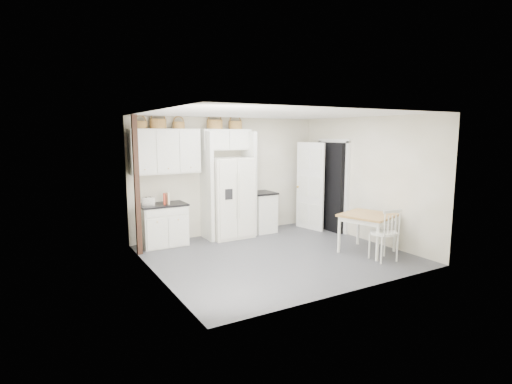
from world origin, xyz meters
TOP-DOWN VIEW (x-y plane):
  - floor at (0.00, 0.00)m, footprint 4.50×4.50m
  - ceiling at (0.00, 0.00)m, footprint 4.50×4.50m
  - wall_back at (0.00, 2.00)m, footprint 4.50×0.00m
  - wall_left at (-2.25, 0.00)m, footprint 0.00×4.00m
  - wall_right at (2.25, 0.00)m, footprint 0.00×4.00m
  - refrigerator at (-0.15, 1.65)m, footprint 0.90×0.73m
  - base_cab_left at (-1.62, 1.70)m, footprint 0.88×0.56m
  - base_cab_right at (0.70, 1.70)m, footprint 0.50×0.60m
  - dining_table at (1.61, -0.70)m, footprint 1.13×1.13m
  - windsor_chair at (1.50, -1.21)m, footprint 0.55×0.51m
  - counter_left at (-1.62, 1.70)m, footprint 0.92×0.60m
  - counter_right at (0.70, 1.70)m, footprint 0.54×0.64m
  - toaster at (-1.92, 1.64)m, footprint 0.27×0.20m
  - cookbook_red at (-1.61, 1.62)m, footprint 0.07×0.15m
  - cookbook_cream at (-1.55, 1.62)m, footprint 0.05×0.16m
  - basket_upper_a at (-1.97, 1.83)m, footprint 0.26×0.26m
  - basket_upper_b at (-1.62, 1.83)m, footprint 0.32×0.32m
  - basket_upper_c at (-1.20, 1.83)m, footprint 0.25×0.25m
  - basket_bridge_a at (-0.40, 1.83)m, footprint 0.34×0.34m
  - basket_bridge_b at (0.09, 1.83)m, footprint 0.30×0.30m
  - upper_cabinet at (-1.50, 1.83)m, footprint 1.40×0.34m
  - bridge_cabinet at (-0.15, 1.83)m, footprint 1.12×0.34m
  - fridge_panel_left at (-0.66, 1.70)m, footprint 0.08×0.60m
  - fridge_panel_right at (0.36, 1.70)m, footprint 0.08×0.60m
  - trim_post at (-2.20, 1.35)m, footprint 0.09×0.09m
  - doorway_void at (2.16, 1.00)m, footprint 0.18×0.85m
  - door_slab at (1.80, 1.33)m, footprint 0.21×0.79m

SIDE VIEW (x-z plane):
  - floor at x=0.00m, z-range 0.00..0.00m
  - dining_table at x=1.61m, z-range 0.00..0.74m
  - base_cab_left at x=-1.62m, z-range 0.00..0.82m
  - base_cab_right at x=0.70m, z-range 0.00..0.89m
  - windsor_chair at x=1.50m, z-range 0.00..1.00m
  - counter_left at x=-1.62m, z-range 0.82..0.86m
  - refrigerator at x=-0.15m, z-range 0.00..1.75m
  - counter_right at x=0.70m, z-range 0.89..0.93m
  - toaster at x=-1.92m, z-range 0.86..1.03m
  - cookbook_red at x=-1.61m, z-range 0.86..1.08m
  - cookbook_cream at x=-1.55m, z-range 0.86..1.09m
  - doorway_void at x=2.16m, z-range 0.00..2.05m
  - door_slab at x=1.80m, z-range 0.00..2.05m
  - fridge_panel_left at x=-0.66m, z-range 0.00..2.30m
  - fridge_panel_right at x=0.36m, z-range 0.00..2.30m
  - wall_back at x=0.00m, z-range -0.95..3.55m
  - wall_left at x=-2.25m, z-range -0.70..3.30m
  - wall_right at x=2.25m, z-range -0.70..3.30m
  - trim_post at x=-2.20m, z-range 0.00..2.60m
  - upper_cabinet at x=-1.50m, z-range 1.45..2.35m
  - bridge_cabinet at x=-0.15m, z-range 1.90..2.35m
  - basket_upper_c at x=-1.20m, z-range 2.35..2.49m
  - basket_upper_a at x=-1.97m, z-range 2.35..2.49m
  - basket_bridge_b at x=0.09m, z-range 2.35..2.52m
  - basket_upper_b at x=-1.62m, z-range 2.35..2.54m
  - basket_bridge_a at x=-0.40m, z-range 2.35..2.54m
  - ceiling at x=0.00m, z-range 2.60..2.60m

